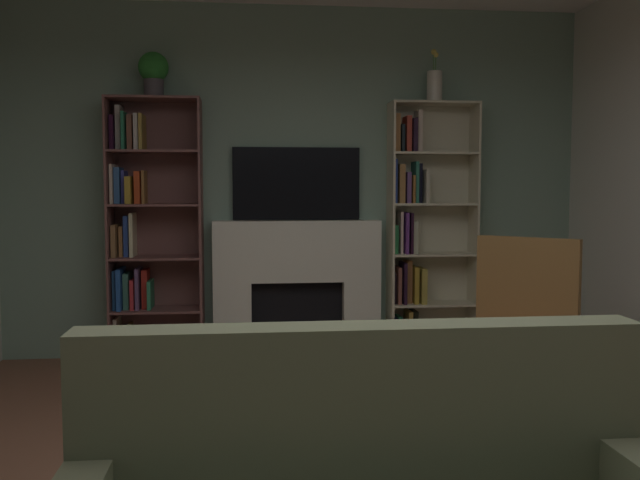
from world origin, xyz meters
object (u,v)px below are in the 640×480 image
tv (296,184)px  bookshelf_left (145,231)px  armchair (516,324)px  bookshelf_right (420,231)px  potted_plant (153,72)px  fireplace (297,286)px  vase_with_flowers (435,85)px  coffee_table (341,454)px

tv → bookshelf_left: 1.26m
bookshelf_left → armchair: (2.41, -1.55, -0.49)m
bookshelf_right → potted_plant: bearing=-178.6°
tv → potted_plant: size_ratio=2.94×
tv → bookshelf_left: bookshelf_left is taller
fireplace → vase_with_flowers: 1.97m
bookshelf_right → armchair: size_ratio=1.94×
bookshelf_left → bookshelf_right: same height
fireplace → armchair: fireplace is taller
tv → armchair: size_ratio=0.97×
potted_plant → vase_with_flowers: size_ratio=0.84×
vase_with_flowers → potted_plant: bearing=-180.0°
bookshelf_left → bookshelf_right: (2.22, 0.02, -0.02)m
fireplace → potted_plant: potted_plant is taller
potted_plant → coffee_table: 3.67m
fireplace → potted_plant: 2.03m
bookshelf_left → tv: bearing=4.3°
fireplace → potted_plant: bearing=-177.3°
fireplace → tv: 0.83m
bookshelf_left → vase_with_flowers: 2.59m
coffee_table → armchair: bearing=48.3°
fireplace → vase_with_flowers: (1.11, -0.05, 1.63)m
bookshelf_right → potted_plant: (-2.13, -0.05, 1.25)m
fireplace → tv: bearing=90.0°
tv → bookshelf_right: bearing=-3.8°
bookshelf_right → tv: bearing=176.2°
bookshelf_right → potted_plant: size_ratio=5.87×
bookshelf_right → coffee_table: (-1.08, -3.01, -0.66)m
bookshelf_left → potted_plant: size_ratio=5.87×
bookshelf_right → armchair: 1.65m
fireplace → bookshelf_right: bearing=0.0°
potted_plant → coffee_table: potted_plant is taller
fireplace → potted_plant: size_ratio=4.14×
tv → vase_with_flowers: bearing=-6.1°
bookshelf_left → coffee_table: (1.14, -2.98, -0.68)m
bookshelf_right → vase_with_flowers: (0.09, -0.05, 1.18)m
coffee_table → vase_with_flowers: bearing=68.3°
bookshelf_left → potted_plant: bearing=-18.3°
bookshelf_right → fireplace: bearing=-180.0°
bookshelf_right → coffee_table: size_ratio=2.34×
bookshelf_right → armchair: bookshelf_right is taller
bookshelf_right → coffee_table: bookshelf_right is taller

